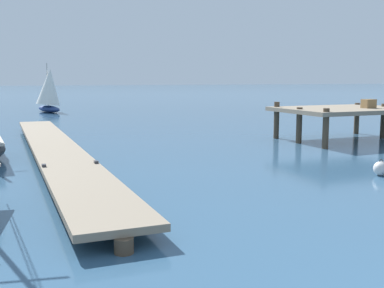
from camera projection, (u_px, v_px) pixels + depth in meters
name	position (u px, v px, depth m)	size (l,w,h in m)	color
floating_dock	(55.00, 148.00, 19.04)	(2.92, 23.19, 0.53)	gray
pier_platform	(344.00, 111.00, 23.88)	(6.58, 5.08, 2.10)	gray
mooring_buoy	(381.00, 168.00, 15.37)	(0.47, 0.47, 0.55)	silver
distant_sailboat	(49.00, 90.00, 43.24)	(3.01, 4.37, 4.47)	navy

